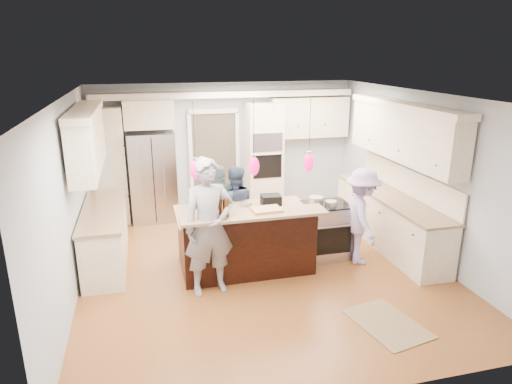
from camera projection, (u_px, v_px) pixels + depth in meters
ground_plane at (261, 267)px, 7.32m from camera, size 6.00×6.00×0.00m
room_shell at (262, 156)px, 6.78m from camera, size 5.54×6.04×2.72m
refrigerator at (153, 177)px, 9.14m from camera, size 0.90×0.70×1.80m
oven_column at (263, 158)px, 9.63m from camera, size 0.72×0.69×2.30m
back_upper_cabinets at (191, 136)px, 9.21m from camera, size 5.30×0.61×2.54m
right_counter_run at (394, 188)px, 7.86m from camera, size 0.64×3.10×2.51m
left_cabinets at (99, 201)px, 7.18m from camera, size 0.64×2.30×2.51m
kitchen_island at (245, 238)px, 7.19m from camera, size 2.10×1.46×1.12m
island_range at (326, 230)px, 7.60m from camera, size 0.82×0.71×0.92m
pendant_lights at (254, 166)px, 6.26m from camera, size 1.75×0.15×1.03m
person_bar_end at (209, 227)px, 6.30m from camera, size 0.78×0.58×1.97m
person_far_left at (235, 208)px, 7.83m from camera, size 0.76×0.62×1.47m
person_far_right at (220, 208)px, 7.77m from camera, size 0.90×0.42×1.50m
person_range_side at (362, 217)px, 7.28m from camera, size 0.73×1.09×1.57m
floor_rug at (387, 323)px, 5.78m from camera, size 0.88×1.13×0.01m
water_bottle at (210, 207)px, 6.18m from camera, size 0.09×0.09×0.34m
beer_bottle_a at (220, 207)px, 6.35m from camera, size 0.07×0.07×0.23m
beer_bottle_b at (227, 208)px, 6.28m from camera, size 0.08×0.08×0.26m
beer_bottle_c at (225, 205)px, 6.39m from camera, size 0.08×0.08×0.25m
drink_can at (217, 214)px, 6.23m from camera, size 0.08×0.08×0.13m
cutting_board at (266, 209)px, 6.54m from camera, size 0.43×0.31×0.03m
pot_large at (316, 201)px, 7.38m from camera, size 0.24×0.24×0.14m
pot_small at (331, 204)px, 7.32m from camera, size 0.18×0.18×0.09m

